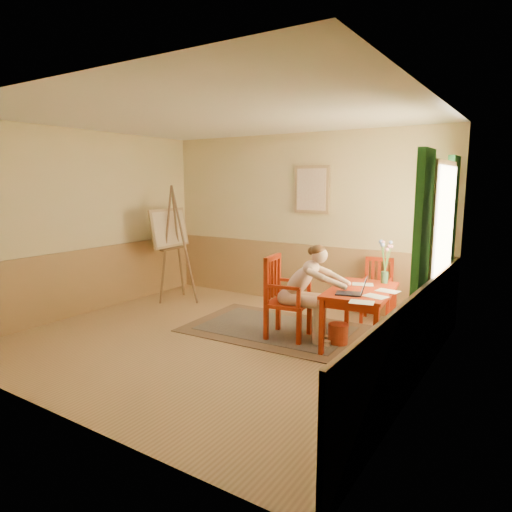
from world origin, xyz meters
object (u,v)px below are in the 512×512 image
Objects in this scene: chair_left at (284,297)px; figure at (306,288)px; table at (361,296)px; easel at (171,233)px; laptop at (354,291)px; chair_back at (377,290)px.

figure is (0.29, 0.03, 0.15)m from chair_left.
table is 1.17× the size of chair_left.
figure is 0.64× the size of easel.
laptop reaches higher than table.
chair_back is 1.45m from figure.
laptop is at bearing -11.25° from easel.
chair_back is (0.79, 1.37, -0.08)m from chair_left.
easel is at bearing 165.81° from chair_left.
table is 3.56m from easel.
table is 0.68m from figure.
chair_back is (-0.14, 1.10, -0.17)m from table.
chair_left is 2.72m from easel.
laptop is (0.95, -0.05, 0.22)m from chair_left.
chair_left is at bearing -14.19° from easel.
chair_back is at bearing 97.19° from table.
figure is at bearing -110.28° from chair_back.
chair_back is 0.47× the size of easel.
figure is 0.67m from laptop.
laptop is at bearing -3.06° from chair_left.
chair_left reaches higher than laptop.
laptop is (0.66, -0.09, 0.07)m from figure.
laptop is (0.03, -0.33, 0.13)m from table.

